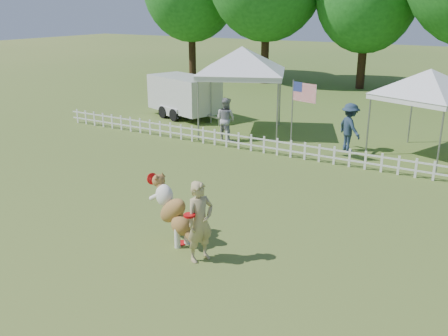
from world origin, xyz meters
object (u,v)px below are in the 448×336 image
Objects in this scene: spectator_a at (226,119)px; cargo_trailer at (184,96)px; handler at (200,222)px; canopy_tent_left at (242,91)px; spectator_b at (350,127)px; frisbee_on_turf at (181,243)px; canopy_tent_right at (425,115)px; flag_pole at (292,119)px; dog at (173,211)px.

cargo_trailer is at bearing -27.25° from spectator_a.
canopy_tent_left is at bearing 44.70° from handler.
spectator_a is 4.51m from spectator_b.
canopy_tent_right is at bearing 71.59° from frisbee_on_turf.
flag_pole is at bearing -7.48° from cargo_trailer.
handler is at bearing -63.79° from flag_pole.
canopy_tent_right reaches higher than frisbee_on_turf.
canopy_tent_left is 6.84m from canopy_tent_right.
canopy_tent_left is at bearing -158.08° from canopy_tent_right.
canopy_tent_right is at bearing 6.26° from handler.
dog is 8.51m from spectator_a.
canopy_tent_left reaches higher than handler.
cargo_trailer is 8.29m from spectator_b.
cargo_trailer is at bearing 169.98° from flag_pole.
cargo_trailer is at bearing 28.44° from spectator_b.
handler is 9.27m from spectator_a.
spectator_b is (1.47, 1.65, -0.45)m from flag_pole.
frisbee_on_turf is 0.15× the size of spectator_b.
canopy_tent_left is (-3.69, 9.27, 1.64)m from frisbee_on_turf.
spectator_b is at bearing 7.40° from cargo_trailer.
frisbee_on_turf is 12.79m from cargo_trailer.
canopy_tent_left is at bearing 161.90° from flag_pole.
spectator_b is (1.03, 8.85, 0.14)m from dog.
canopy_tent_left is at bearing 128.80° from dog.
frisbee_on_turf is at bearing 122.13° from spectator_a.
handler is 1.18× the size of dog.
handler reaches higher than dog.
flag_pole is 3.02m from spectator_a.
canopy_tent_left reaches higher than flag_pole.
dog is 0.43× the size of canopy_tent_left.
handler is at bearing 128.92° from spectator_b.
dog is 0.55× the size of flag_pole.
cargo_trailer is 2.61× the size of spectator_a.
flag_pole reaches higher than dog.
spectator_a is at bearing -108.09° from canopy_tent_left.
cargo_trailer is 1.66× the size of flag_pole.
spectator_b is at bearing -28.29° from canopy_tent_left.
spectator_b reaches higher than dog.
canopy_tent_left is 1.15× the size of canopy_tent_right.
flag_pole is (-3.79, -2.23, -0.15)m from canopy_tent_right.
handler is 13.50m from cargo_trailer.
dog is 0.33× the size of cargo_trailer.
handler is 10.13m from canopy_tent_right.
dog is 8.91m from spectator_b.
cargo_trailer is at bearing 56.65° from handler.
canopy_tent_right is (2.40, 9.82, 0.60)m from handler.
dog is 9.94m from canopy_tent_left.
dog is at bearing -37.33° from cargo_trailer.
canopy_tent_right is at bearing 88.59° from dog.
canopy_tent_left is at bearing 34.36° from spectator_b.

